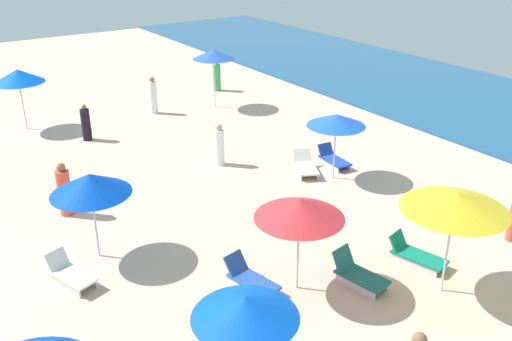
{
  "coord_description": "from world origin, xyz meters",
  "views": [
    {
      "loc": [
        13.79,
        1.56,
        8.09
      ],
      "look_at": [
        0.31,
        10.63,
        0.86
      ],
      "focal_mm": 39.81,
      "sensor_mm": 36.0,
      "label": 1
    }
  ],
  "objects_px": {
    "lounge_chair_1_0": "(250,279)",
    "beachgoer_4": "(217,77)",
    "lounge_chair_2_0": "(416,255)",
    "beachgoer_3": "(153,96)",
    "umbrella_3": "(336,120)",
    "umbrella_5": "(214,54)",
    "umbrella_4": "(245,307)",
    "umbrella_1": "(300,208)",
    "lounge_chair_3_0": "(305,166)",
    "umbrella_2": "(455,201)",
    "beachgoer_5": "(219,146)",
    "umbrella_7": "(90,184)",
    "lounge_chair_1_1": "(358,274)",
    "umbrella_6": "(18,76)",
    "lounge_chair_3_1": "(333,159)",
    "beachgoer_7": "(64,191)",
    "lounge_chair_7_0": "(70,274)",
    "beachgoer_6": "(86,124)"
  },
  "relations": [
    {
      "from": "umbrella_6",
      "to": "lounge_chair_7_0",
      "type": "bearing_deg",
      "value": -8.9
    },
    {
      "from": "umbrella_4",
      "to": "lounge_chair_7_0",
      "type": "height_order",
      "value": "umbrella_4"
    },
    {
      "from": "umbrella_2",
      "to": "beachgoer_5",
      "type": "distance_m",
      "value": 9.62
    },
    {
      "from": "umbrella_4",
      "to": "beachgoer_7",
      "type": "distance_m",
      "value": 9.41
    },
    {
      "from": "umbrella_6",
      "to": "beachgoer_4",
      "type": "relative_size",
      "value": 1.64
    },
    {
      "from": "lounge_chair_3_0",
      "to": "umbrella_7",
      "type": "xyz_separation_m",
      "value": [
        1.18,
        -7.81,
        1.85
      ]
    },
    {
      "from": "beachgoer_5",
      "to": "umbrella_1",
      "type": "bearing_deg",
      "value": 78.76
    },
    {
      "from": "umbrella_5",
      "to": "beachgoer_3",
      "type": "distance_m",
      "value": 3.32
    },
    {
      "from": "umbrella_4",
      "to": "beachgoer_3",
      "type": "bearing_deg",
      "value": 160.63
    },
    {
      "from": "lounge_chair_1_0",
      "to": "umbrella_6",
      "type": "xyz_separation_m",
      "value": [
        -14.63,
        -1.61,
        2.02
      ]
    },
    {
      "from": "lounge_chair_1_0",
      "to": "umbrella_5",
      "type": "bearing_deg",
      "value": 51.32
    },
    {
      "from": "umbrella_1",
      "to": "umbrella_6",
      "type": "relative_size",
      "value": 0.94
    },
    {
      "from": "lounge_chair_7_0",
      "to": "umbrella_4",
      "type": "bearing_deg",
      "value": -95.35
    },
    {
      "from": "umbrella_1",
      "to": "umbrella_4",
      "type": "height_order",
      "value": "umbrella_4"
    },
    {
      "from": "lounge_chair_1_1",
      "to": "beachgoer_5",
      "type": "distance_m",
      "value": 8.22
    },
    {
      "from": "umbrella_4",
      "to": "beachgoer_3",
      "type": "xyz_separation_m",
      "value": [
        -16.69,
        5.87,
        -1.55
      ]
    },
    {
      "from": "umbrella_4",
      "to": "umbrella_3",
      "type": "bearing_deg",
      "value": 130.56
    },
    {
      "from": "umbrella_1",
      "to": "lounge_chair_2_0",
      "type": "bearing_deg",
      "value": 75.28
    },
    {
      "from": "lounge_chair_2_0",
      "to": "umbrella_4",
      "type": "height_order",
      "value": "umbrella_4"
    },
    {
      "from": "umbrella_3",
      "to": "umbrella_5",
      "type": "xyz_separation_m",
      "value": [
        -9.13,
        0.67,
        0.4
      ]
    },
    {
      "from": "umbrella_2",
      "to": "beachgoer_6",
      "type": "relative_size",
      "value": 1.76
    },
    {
      "from": "umbrella_5",
      "to": "beachgoer_5",
      "type": "xyz_separation_m",
      "value": [
        5.98,
        -3.29,
        -1.77
      ]
    },
    {
      "from": "umbrella_1",
      "to": "lounge_chair_3_1",
      "type": "bearing_deg",
      "value": 132.52
    },
    {
      "from": "lounge_chair_1_1",
      "to": "umbrella_5",
      "type": "distance_m",
      "value": 14.91
    },
    {
      "from": "umbrella_2",
      "to": "umbrella_5",
      "type": "relative_size",
      "value": 0.97
    },
    {
      "from": "umbrella_3",
      "to": "umbrella_4",
      "type": "xyz_separation_m",
      "value": [
        6.81,
        -7.96,
        0.26
      ]
    },
    {
      "from": "lounge_chair_1_1",
      "to": "lounge_chair_3_1",
      "type": "xyz_separation_m",
      "value": [
        -5.83,
        4.28,
        -0.03
      ]
    },
    {
      "from": "umbrella_1",
      "to": "beachgoer_5",
      "type": "relative_size",
      "value": 1.55
    },
    {
      "from": "lounge_chair_1_0",
      "to": "beachgoer_4",
      "type": "xyz_separation_m",
      "value": [
        -15.18,
        7.97,
        0.47
      ]
    },
    {
      "from": "beachgoer_5",
      "to": "beachgoer_7",
      "type": "relative_size",
      "value": 0.92
    },
    {
      "from": "lounge_chair_1_0",
      "to": "beachgoer_4",
      "type": "distance_m",
      "value": 17.16
    },
    {
      "from": "lounge_chair_2_0",
      "to": "umbrella_6",
      "type": "distance_m",
      "value": 17.2
    },
    {
      "from": "lounge_chair_1_1",
      "to": "lounge_chair_3_0",
      "type": "height_order",
      "value": "lounge_chair_1_1"
    },
    {
      "from": "lounge_chair_1_0",
      "to": "beachgoer_4",
      "type": "height_order",
      "value": "beachgoer_4"
    },
    {
      "from": "umbrella_7",
      "to": "beachgoer_3",
      "type": "xyz_separation_m",
      "value": [
        -10.18,
        6.23,
        -1.3
      ]
    },
    {
      "from": "lounge_chair_7_0",
      "to": "beachgoer_4",
      "type": "bearing_deg",
      "value": 29.03
    },
    {
      "from": "umbrella_5",
      "to": "beachgoer_4",
      "type": "relative_size",
      "value": 1.74
    },
    {
      "from": "lounge_chair_2_0",
      "to": "beachgoer_4",
      "type": "bearing_deg",
      "value": 62.56
    },
    {
      "from": "umbrella_5",
      "to": "umbrella_7",
      "type": "relative_size",
      "value": 1.14
    },
    {
      "from": "umbrella_2",
      "to": "beachgoer_3",
      "type": "relative_size",
      "value": 1.55
    },
    {
      "from": "lounge_chair_1_0",
      "to": "lounge_chair_7_0",
      "type": "bearing_deg",
      "value": 132.0
    },
    {
      "from": "umbrella_6",
      "to": "umbrella_1",
      "type": "bearing_deg",
      "value": 9.44
    },
    {
      "from": "umbrella_1",
      "to": "lounge_chair_3_0",
      "type": "distance_m",
      "value": 7.05
    },
    {
      "from": "lounge_chair_2_0",
      "to": "umbrella_4",
      "type": "bearing_deg",
      "value": -179.44
    },
    {
      "from": "umbrella_1",
      "to": "umbrella_2",
      "type": "xyz_separation_m",
      "value": [
        2.0,
        2.79,
        0.24
      ]
    },
    {
      "from": "beachgoer_5",
      "to": "umbrella_7",
      "type": "bearing_deg",
      "value": 36.83
    },
    {
      "from": "lounge_chair_1_1",
      "to": "umbrella_3",
      "type": "xyz_separation_m",
      "value": [
        -5.0,
        3.56,
        1.81
      ]
    },
    {
      "from": "lounge_chair_7_0",
      "to": "beachgoer_5",
      "type": "bearing_deg",
      "value": 13.84
    },
    {
      "from": "umbrella_3",
      "to": "umbrella_7",
      "type": "relative_size",
      "value": 0.97
    },
    {
      "from": "lounge_chair_2_0",
      "to": "beachgoer_3",
      "type": "xyz_separation_m",
      "value": [
        -15.03,
        -0.39,
        0.56
      ]
    }
  ]
}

